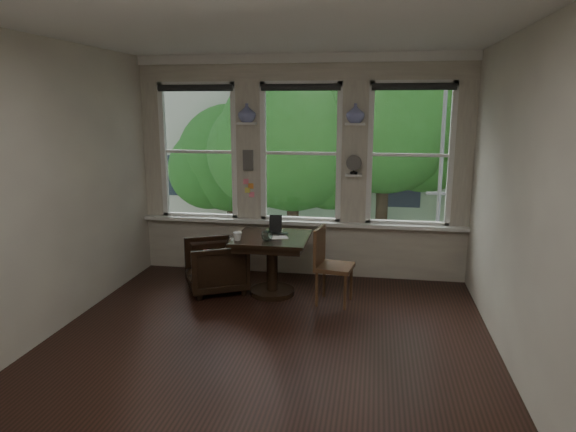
% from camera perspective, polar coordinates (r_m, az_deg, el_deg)
% --- Properties ---
extents(ground, '(4.50, 4.50, 0.00)m').
position_cam_1_polar(ground, '(5.33, -2.23, -13.81)').
color(ground, black).
rests_on(ground, ground).
extents(ceiling, '(4.50, 4.50, 0.00)m').
position_cam_1_polar(ceiling, '(4.84, -2.54, 20.06)').
color(ceiling, silver).
rests_on(ceiling, ground).
extents(wall_back, '(4.50, 0.00, 4.50)m').
position_cam_1_polar(wall_back, '(7.06, 1.45, 5.37)').
color(wall_back, beige).
rests_on(wall_back, ground).
extents(wall_front, '(4.50, 0.00, 4.50)m').
position_cam_1_polar(wall_front, '(2.77, -12.18, -5.67)').
color(wall_front, beige).
rests_on(wall_front, ground).
extents(wall_left, '(0.00, 4.50, 4.50)m').
position_cam_1_polar(wall_left, '(5.77, -24.83, 2.72)').
color(wall_left, beige).
rests_on(wall_left, ground).
extents(wall_right, '(0.00, 4.50, 4.50)m').
position_cam_1_polar(wall_right, '(4.92, 24.20, 1.33)').
color(wall_right, beige).
rests_on(wall_right, ground).
extents(window_left, '(1.10, 0.12, 1.90)m').
position_cam_1_polar(window_left, '(7.39, -9.83, 7.06)').
color(window_left, white).
rests_on(window_left, ground).
extents(window_center, '(1.10, 0.12, 1.90)m').
position_cam_1_polar(window_center, '(7.04, 1.46, 6.99)').
color(window_center, white).
rests_on(window_center, ground).
extents(window_right, '(1.10, 0.12, 1.90)m').
position_cam_1_polar(window_right, '(6.98, 13.40, 6.62)').
color(window_right, white).
rests_on(window_right, ground).
extents(shelf_left, '(0.26, 0.16, 0.03)m').
position_cam_1_polar(shelf_left, '(7.06, -4.57, 10.23)').
color(shelf_left, white).
rests_on(shelf_left, ground).
extents(shelf_right, '(0.26, 0.16, 0.03)m').
position_cam_1_polar(shelf_right, '(6.85, 7.47, 10.10)').
color(shelf_right, white).
rests_on(shelf_right, ground).
extents(intercom, '(0.14, 0.06, 0.28)m').
position_cam_1_polar(intercom, '(7.12, -4.44, 6.21)').
color(intercom, '#59544F').
rests_on(intercom, ground).
extents(sticky_notes, '(0.16, 0.01, 0.24)m').
position_cam_1_polar(sticky_notes, '(7.17, -4.39, 3.43)').
color(sticky_notes, pink).
rests_on(sticky_notes, ground).
extents(desk_fan, '(0.20, 0.20, 0.24)m').
position_cam_1_polar(desk_fan, '(6.87, 7.33, 5.34)').
color(desk_fan, '#59544F').
rests_on(desk_fan, ground).
extents(vase_left, '(0.24, 0.24, 0.25)m').
position_cam_1_polar(vase_left, '(7.05, -4.59, 11.35)').
color(vase_left, silver).
rests_on(vase_left, shelf_left).
extents(vase_right, '(0.24, 0.24, 0.25)m').
position_cam_1_polar(vase_right, '(6.84, 7.50, 11.27)').
color(vase_right, silver).
rests_on(vase_right, shelf_right).
extents(table, '(0.90, 0.90, 0.75)m').
position_cam_1_polar(table, '(6.45, -1.77, -5.51)').
color(table, black).
rests_on(table, ground).
extents(armchair_left, '(0.98, 0.98, 0.67)m').
position_cam_1_polar(armchair_left, '(6.64, -8.03, -5.49)').
color(armchair_left, black).
rests_on(armchair_left, ground).
extents(cushion_red, '(0.45, 0.45, 0.06)m').
position_cam_1_polar(cushion_red, '(6.60, -8.06, -4.53)').
color(cushion_red, maroon).
rests_on(cushion_red, armchair_left).
extents(side_chair_right, '(0.48, 0.48, 0.92)m').
position_cam_1_polar(side_chair_right, '(6.16, 5.20, -5.60)').
color(side_chair_right, '#402917').
rests_on(side_chair_right, ground).
extents(laptop, '(0.30, 0.20, 0.02)m').
position_cam_1_polar(laptop, '(6.41, -1.32, -2.05)').
color(laptop, black).
rests_on(laptop, table).
extents(mug, '(0.13, 0.13, 0.10)m').
position_cam_1_polar(mug, '(6.18, -5.64, -2.26)').
color(mug, white).
rests_on(mug, table).
extents(drinking_glass, '(0.17, 0.17, 0.11)m').
position_cam_1_polar(drinking_glass, '(6.15, -2.33, -2.26)').
color(drinking_glass, white).
rests_on(drinking_glass, table).
extents(tablet, '(0.17, 0.09, 0.22)m').
position_cam_1_polar(tablet, '(6.56, -1.39, -0.84)').
color(tablet, black).
rests_on(tablet, table).
extents(papers, '(0.30, 0.35, 0.00)m').
position_cam_1_polar(papers, '(6.37, -1.13, -2.22)').
color(papers, silver).
rests_on(papers, table).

